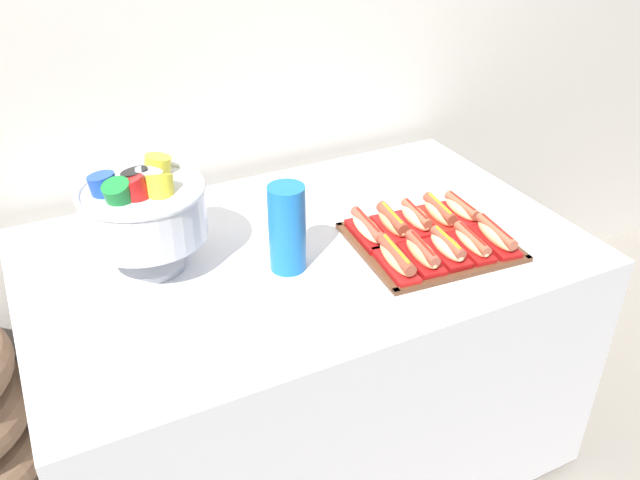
{
  "coord_description": "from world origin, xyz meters",
  "views": [
    {
      "loc": [
        -0.64,
        -1.38,
        1.74
      ],
      "look_at": [
        0.04,
        -0.02,
        0.82
      ],
      "focal_mm": 37.13,
      "sensor_mm": 36.0,
      "label": 1
    }
  ],
  "objects": [
    {
      "name": "ground_plane",
      "position": [
        0.0,
        0.0,
        0.0
      ],
      "size": [
        10.0,
        10.0,
        0.0
      ],
      "primitive_type": "plane",
      "color": "gray"
    },
    {
      "name": "back_wall",
      "position": [
        0.0,
        0.58,
        1.3
      ],
      "size": [
        6.0,
        0.1,
        2.6
      ],
      "primitive_type": "cube",
      "color": "silver",
      "rests_on": "ground_plane"
    },
    {
      "name": "buffet_table",
      "position": [
        0.0,
        0.0,
        0.42
      ],
      "size": [
        1.48,
        0.92,
        0.8
      ],
      "color": "silver",
      "rests_on": "ground_plane"
    },
    {
      "name": "serving_tray",
      "position": [
        0.31,
        -0.15,
        0.8
      ],
      "size": [
        0.43,
        0.39,
        0.01
      ],
      "color": "#56331E",
      "rests_on": "buffet_table"
    },
    {
      "name": "hot_dog_0",
      "position": [
        0.15,
        -0.22,
        0.83
      ],
      "size": [
        0.08,
        0.18,
        0.06
      ],
      "color": "red",
      "rests_on": "serving_tray"
    },
    {
      "name": "hot_dog_1",
      "position": [
        0.23,
        -0.22,
        0.83
      ],
      "size": [
        0.09,
        0.17,
        0.06
      ],
      "color": "#B21414",
      "rests_on": "serving_tray"
    },
    {
      "name": "hot_dog_2",
      "position": [
        0.3,
        -0.23,
        0.83
      ],
      "size": [
        0.08,
        0.16,
        0.06
      ],
      "color": "#B21414",
      "rests_on": "serving_tray"
    },
    {
      "name": "hot_dog_3",
      "position": [
        0.38,
        -0.24,
        0.83
      ],
      "size": [
        0.08,
        0.17,
        0.06
      ],
      "color": "#B21414",
      "rests_on": "serving_tray"
    },
    {
      "name": "hot_dog_4",
      "position": [
        0.45,
        -0.24,
        0.83
      ],
      "size": [
        0.08,
        0.18,
        0.06
      ],
      "color": "#B21414",
      "rests_on": "serving_tray"
    },
    {
      "name": "hot_dog_5",
      "position": [
        0.17,
        -0.05,
        0.83
      ],
      "size": [
        0.08,
        0.18,
        0.06
      ],
      "color": "#B21414",
      "rests_on": "serving_tray"
    },
    {
      "name": "hot_dog_6",
      "position": [
        0.24,
        -0.06,
        0.84
      ],
      "size": [
        0.08,
        0.17,
        0.07
      ],
      "color": "red",
      "rests_on": "serving_tray"
    },
    {
      "name": "hot_dog_7",
      "position": [
        0.32,
        -0.06,
        0.83
      ],
      "size": [
        0.08,
        0.16,
        0.06
      ],
      "color": "red",
      "rests_on": "serving_tray"
    },
    {
      "name": "hot_dog_8",
      "position": [
        0.39,
        -0.07,
        0.84
      ],
      "size": [
        0.08,
        0.17,
        0.06
      ],
      "color": "red",
      "rests_on": "serving_tray"
    },
    {
      "name": "hot_dog_9",
      "position": [
        0.47,
        -0.08,
        0.83
      ],
      "size": [
        0.08,
        0.16,
        0.06
      ],
      "color": "red",
      "rests_on": "serving_tray"
    },
    {
      "name": "punch_bowl",
      "position": [
        -0.39,
        0.08,
        0.97
      ],
      "size": [
        0.31,
        0.31,
        0.28
      ],
      "color": "silver",
      "rests_on": "buffet_table"
    },
    {
      "name": "cup_stack",
      "position": [
        -0.08,
        -0.08,
        0.91
      ],
      "size": [
        0.09,
        0.09,
        0.23
      ],
      "color": "blue",
      "rests_on": "buffet_table"
    }
  ]
}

